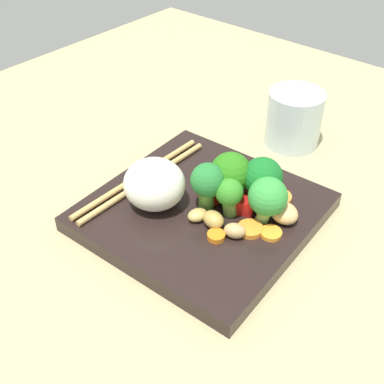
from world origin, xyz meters
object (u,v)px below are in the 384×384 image
object	(u,v)px
carrot_slice_1	(271,233)
broccoli_floret_4	(207,183)
rice_mound	(154,184)
drinking_glass	(294,118)
chopstick_pair	(141,179)
square_plate	(202,212)

from	to	relation	value
carrot_slice_1	broccoli_floret_4	bearing A→B (deg)	97.99
rice_mound	drinking_glass	size ratio (longest dim) A/B	0.90
chopstick_pair	drinking_glass	distance (cm)	24.25
rice_mound	chopstick_pair	size ratio (longest dim) A/B	0.34
broccoli_floret_4	drinking_glass	size ratio (longest dim) A/B	0.78
broccoli_floret_4	chopstick_pair	world-z (taller)	broccoli_floret_4
square_plate	carrot_slice_1	xyz separation A→B (cm)	(0.98, -8.95, 1.23)
chopstick_pair	rice_mound	bearing A→B (deg)	65.22
carrot_slice_1	square_plate	bearing A→B (deg)	96.26
drinking_glass	square_plate	bearing A→B (deg)	-178.19
broccoli_floret_4	carrot_slice_1	size ratio (longest dim) A/B	2.58
drinking_glass	chopstick_pair	bearing A→B (deg)	160.10
square_plate	rice_mound	bearing A→B (deg)	127.71
square_plate	chopstick_pair	bearing A→B (deg)	98.17
carrot_slice_1	chopstick_pair	distance (cm)	18.01
square_plate	chopstick_pair	xyz separation A→B (cm)	(-1.28, 8.91, 1.34)
carrot_slice_1	drinking_glass	bearing A→B (deg)	25.19
rice_mound	chopstick_pair	distance (cm)	5.63
chopstick_pair	drinking_glass	world-z (taller)	drinking_glass
rice_mound	drinking_glass	bearing A→B (deg)	-8.57
rice_mound	chopstick_pair	xyz separation A→B (cm)	(2.15, 4.48, -2.65)
rice_mound	carrot_slice_1	world-z (taller)	rice_mound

